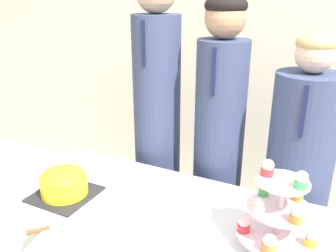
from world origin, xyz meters
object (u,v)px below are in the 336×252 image
(round_cake, at_px, (64,182))
(student_2, at_px, (295,191))
(student_1, at_px, (218,154))
(cupcake_stand, at_px, (279,212))
(cake_knife, at_px, (52,228))
(student_0, at_px, (157,132))

(round_cake, height_order, student_2, student_2)
(student_1, bearing_deg, cupcake_stand, -52.86)
(cake_knife, xyz_separation_m, student_1, (0.38, 0.81, 0.05))
(student_1, distance_m, student_2, 0.41)
(cupcake_stand, distance_m, student_1, 0.67)
(round_cake, xyz_separation_m, cupcake_stand, (0.89, 0.08, 0.07))
(cake_knife, relative_size, student_2, 0.16)
(cake_knife, bearing_deg, student_2, -2.85)
(cupcake_stand, xyz_separation_m, student_1, (-0.40, 0.53, -0.09))
(round_cake, xyz_separation_m, student_0, (0.13, 0.61, 0.04))
(cupcake_stand, height_order, student_1, student_1)
(student_1, bearing_deg, student_2, 0.00)
(cupcake_stand, distance_m, student_0, 0.92)
(cake_knife, bearing_deg, student_1, 16.00)
(round_cake, relative_size, student_2, 0.18)
(round_cake, relative_size, student_0, 0.15)
(round_cake, bearing_deg, cake_knife, -59.80)
(student_0, bearing_deg, student_2, -0.00)
(round_cake, xyz_separation_m, student_1, (0.49, 0.61, -0.02))
(student_0, bearing_deg, cupcake_stand, -34.77)
(round_cake, distance_m, student_0, 0.63)
(cake_knife, xyz_separation_m, cupcake_stand, (0.78, 0.28, 0.14))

